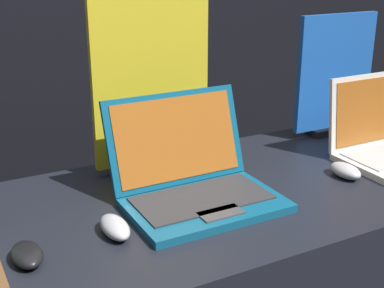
{
  "coord_description": "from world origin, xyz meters",
  "views": [
    {
      "loc": [
        -0.59,
        -0.76,
        1.52
      ],
      "look_at": [
        -0.0,
        0.34,
        1.07
      ],
      "focal_mm": 50.0,
      "sensor_mm": 36.0,
      "label": 1
    }
  ],
  "objects_px": {
    "promo_stand_middle": "(152,87)",
    "mouse_back": "(345,171)",
    "promo_stand_back": "(335,78)",
    "mouse_front": "(27,254)",
    "mouse_middle": "(115,227)",
    "laptop_middle": "(194,178)"
  },
  "relations": [
    {
      "from": "mouse_front",
      "to": "promo_stand_middle",
      "type": "height_order",
      "value": "promo_stand_middle"
    },
    {
      "from": "laptop_middle",
      "to": "mouse_back",
      "type": "xyz_separation_m",
      "value": [
        0.44,
        -0.08,
        -0.04
      ]
    },
    {
      "from": "promo_stand_back",
      "to": "mouse_back",
      "type": "bearing_deg",
      "value": -125.64
    },
    {
      "from": "laptop_middle",
      "to": "promo_stand_middle",
      "type": "relative_size",
      "value": 0.76
    },
    {
      "from": "mouse_front",
      "to": "mouse_middle",
      "type": "relative_size",
      "value": 0.9
    },
    {
      "from": "mouse_front",
      "to": "promo_stand_back",
      "type": "bearing_deg",
      "value": 17.12
    },
    {
      "from": "mouse_front",
      "to": "mouse_back",
      "type": "height_order",
      "value": "mouse_back"
    },
    {
      "from": "mouse_back",
      "to": "mouse_front",
      "type": "bearing_deg",
      "value": -178.52
    },
    {
      "from": "mouse_front",
      "to": "mouse_back",
      "type": "distance_m",
      "value": 0.88
    },
    {
      "from": "promo_stand_back",
      "to": "laptop_middle",
      "type": "bearing_deg",
      "value": -160.07
    },
    {
      "from": "mouse_back",
      "to": "promo_stand_back",
      "type": "bearing_deg",
      "value": 54.36
    },
    {
      "from": "laptop_middle",
      "to": "promo_stand_middle",
      "type": "bearing_deg",
      "value": 90.0
    },
    {
      "from": "mouse_middle",
      "to": "promo_stand_back",
      "type": "xyz_separation_m",
      "value": [
        0.92,
        0.32,
        0.18
      ]
    },
    {
      "from": "promo_stand_middle",
      "to": "mouse_back",
      "type": "distance_m",
      "value": 0.59
    },
    {
      "from": "mouse_front",
      "to": "mouse_back",
      "type": "relative_size",
      "value": 1.02
    },
    {
      "from": "mouse_middle",
      "to": "mouse_back",
      "type": "height_order",
      "value": "same"
    },
    {
      "from": "mouse_middle",
      "to": "mouse_back",
      "type": "bearing_deg",
      "value": 0.2
    },
    {
      "from": "mouse_middle",
      "to": "promo_stand_back",
      "type": "bearing_deg",
      "value": 19.4
    },
    {
      "from": "mouse_front",
      "to": "mouse_middle",
      "type": "height_order",
      "value": "mouse_middle"
    },
    {
      "from": "laptop_middle",
      "to": "promo_stand_middle",
      "type": "xyz_separation_m",
      "value": [
        -0.0,
        0.25,
        0.18
      ]
    },
    {
      "from": "laptop_middle",
      "to": "mouse_back",
      "type": "relative_size",
      "value": 3.62
    },
    {
      "from": "laptop_middle",
      "to": "mouse_middle",
      "type": "bearing_deg",
      "value": -162.1
    }
  ]
}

